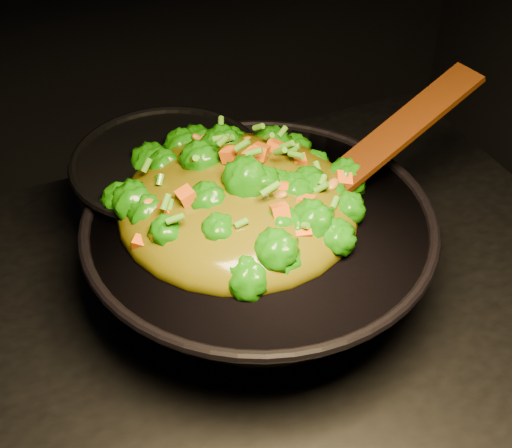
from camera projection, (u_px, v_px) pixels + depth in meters
name	position (u px, v px, depth m)	size (l,w,h in m)	color
wok	(259.00, 255.00, 0.93)	(0.43, 0.43, 0.12)	black
stir_fry	(238.00, 177.00, 0.87)	(0.31, 0.31, 0.11)	#165F06
spatula	(382.00, 145.00, 0.92)	(0.32, 0.05, 0.01)	#3C1609
back_pot	(171.00, 198.00, 1.01)	(0.25, 0.25, 0.14)	black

